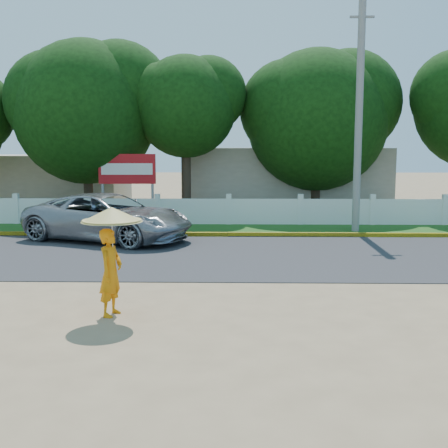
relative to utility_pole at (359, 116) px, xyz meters
name	(u,v)px	position (x,y,z in m)	size (l,w,h in m)	color
ground	(222,294)	(-4.92, -9.35, -4.40)	(120.00, 120.00, 0.00)	#9E8460
road	(226,255)	(-4.92, -4.85, -4.39)	(60.00, 7.00, 0.02)	#38383A
grass_verge	(228,229)	(-4.92, 0.40, -4.38)	(60.00, 3.50, 0.03)	#2D601E
curb	(228,234)	(-4.92, -1.30, -4.32)	(40.00, 0.18, 0.16)	yellow
fence	(229,212)	(-4.92, 1.85, -3.85)	(40.00, 0.10, 1.10)	silver
building_near	(286,178)	(-1.92, 8.65, -2.80)	(10.00, 6.00, 3.20)	#B7AD99
building_far	(52,180)	(-14.92, 9.65, -3.00)	(8.00, 5.00, 2.80)	#B7AD99
utility_pole	(359,116)	(0.00, 0.00, 0.00)	(0.28, 0.28, 8.79)	gray
vehicle	(109,217)	(-9.06, -2.28, -3.57)	(2.74, 5.94, 1.65)	#94969B
monk_with_parasol	(111,245)	(-7.01, -11.00, -3.01)	(1.17, 1.17, 2.12)	orange
billboard	(127,173)	(-9.39, 2.95, -2.26)	(2.50, 0.13, 2.95)	gray
tree_row	(270,112)	(-3.04, 4.97, 0.48)	(33.74, 7.56, 8.58)	#473828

